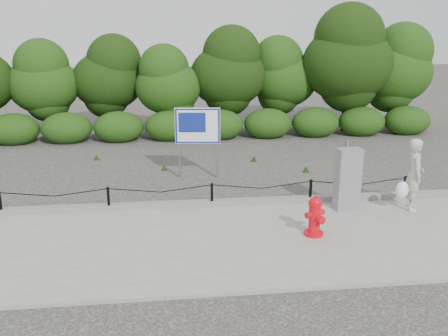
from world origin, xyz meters
TOP-DOWN VIEW (x-y plane):
  - ground at (0.00, 0.00)m, footprint 90.00×90.00m
  - sidewalk at (0.00, -2.00)m, footprint 14.00×4.00m
  - curb at (0.00, 0.05)m, footprint 14.00×0.22m
  - chain_barrier at (0.00, 0.00)m, footprint 10.06×0.06m
  - treeline at (1.33, 8.91)m, footprint 20.51×3.74m
  - fire_hydrant at (2.02, -1.94)m, footprint 0.54×0.54m
  - pedestrian at (4.80, -0.73)m, footprint 0.80×0.73m
  - utility_cabinet at (3.23, -0.53)m, footprint 0.61×0.44m
  - advertising_sign at (-0.18, 2.62)m, footprint 1.32×0.24m

SIDE VIEW (x-z plane):
  - ground at x=0.00m, z-range 0.00..0.00m
  - sidewalk at x=0.00m, z-range 0.00..0.08m
  - curb at x=0.00m, z-range 0.08..0.22m
  - chain_barrier at x=0.00m, z-range 0.16..0.76m
  - fire_hydrant at x=2.02m, z-range 0.06..0.94m
  - utility_cabinet at x=3.23m, z-range 0.00..1.67m
  - pedestrian at x=4.80m, z-range 0.06..1.81m
  - advertising_sign at x=-0.18m, z-range 0.43..2.55m
  - treeline at x=1.33m, z-range 0.01..5.21m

